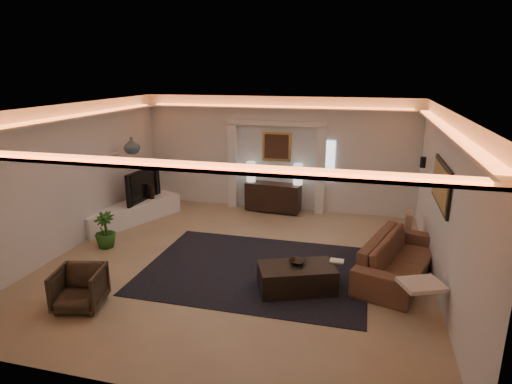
% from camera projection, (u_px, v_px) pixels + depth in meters
% --- Properties ---
extents(floor, '(7.00, 7.00, 0.00)m').
position_uv_depth(floor, '(238.00, 263.00, 8.19)').
color(floor, tan).
rests_on(floor, ground).
extents(ceiling, '(7.00, 7.00, 0.00)m').
position_uv_depth(ceiling, '(236.00, 108.00, 7.40)').
color(ceiling, white).
rests_on(ceiling, ground).
extents(wall_back, '(7.00, 0.00, 7.00)m').
position_uv_depth(wall_back, '(277.00, 154.00, 11.05)').
color(wall_back, silver).
rests_on(wall_back, ground).
extents(wall_front, '(7.00, 0.00, 7.00)m').
position_uv_depth(wall_front, '(140.00, 276.00, 4.53)').
color(wall_front, silver).
rests_on(wall_front, ground).
extents(wall_left, '(0.00, 7.00, 7.00)m').
position_uv_depth(wall_left, '(70.00, 178.00, 8.64)').
color(wall_left, silver).
rests_on(wall_left, ground).
extents(wall_right, '(0.00, 7.00, 7.00)m').
position_uv_depth(wall_right, '(445.00, 204.00, 6.95)').
color(wall_right, silver).
rests_on(wall_right, ground).
extents(cove_soffit, '(7.00, 7.00, 0.04)m').
position_uv_depth(cove_soffit, '(236.00, 124.00, 7.47)').
color(cove_soffit, silver).
rests_on(cove_soffit, ceiling).
extents(daylight_slit, '(0.25, 0.03, 1.00)m').
position_uv_depth(daylight_slit, '(330.00, 161.00, 10.74)').
color(daylight_slit, white).
rests_on(daylight_slit, wall_back).
extents(area_rug, '(4.00, 3.00, 0.01)m').
position_uv_depth(area_rug, '(256.00, 269.00, 7.91)').
color(area_rug, black).
rests_on(area_rug, ground).
extents(pilaster_left, '(0.22, 0.20, 2.20)m').
position_uv_depth(pilaster_left, '(233.00, 166.00, 11.33)').
color(pilaster_left, silver).
rests_on(pilaster_left, ground).
extents(pilaster_right, '(0.22, 0.20, 2.20)m').
position_uv_depth(pilaster_right, '(321.00, 171.00, 10.78)').
color(pilaster_right, silver).
rests_on(pilaster_right, ground).
extents(alcove_header, '(2.52, 0.20, 0.12)m').
position_uv_depth(alcove_header, '(276.00, 123.00, 10.74)').
color(alcove_header, silver).
rests_on(alcove_header, wall_back).
extents(painting_frame, '(0.74, 0.04, 0.74)m').
position_uv_depth(painting_frame, '(277.00, 147.00, 10.97)').
color(painting_frame, tan).
rests_on(painting_frame, wall_back).
extents(painting_canvas, '(0.62, 0.02, 0.62)m').
position_uv_depth(painting_canvas, '(276.00, 147.00, 10.95)').
color(painting_canvas, '#4C2D1E').
rests_on(painting_canvas, wall_back).
extents(art_panel_frame, '(0.04, 1.64, 0.74)m').
position_uv_depth(art_panel_frame, '(442.00, 184.00, 7.17)').
color(art_panel_frame, black).
rests_on(art_panel_frame, wall_right).
extents(art_panel_gold, '(0.02, 1.50, 0.62)m').
position_uv_depth(art_panel_gold, '(440.00, 184.00, 7.18)').
color(art_panel_gold, tan).
rests_on(art_panel_gold, wall_right).
extents(wall_sconce, '(0.12, 0.12, 0.22)m').
position_uv_depth(wall_sconce, '(423.00, 162.00, 8.97)').
color(wall_sconce, black).
rests_on(wall_sconce, wall_right).
extents(wall_niche, '(0.10, 0.55, 0.04)m').
position_uv_depth(wall_niche, '(111.00, 155.00, 9.87)').
color(wall_niche, silver).
rests_on(wall_niche, wall_left).
extents(console, '(1.43, 0.55, 0.70)m').
position_uv_depth(console, '(273.00, 197.00, 11.03)').
color(console, black).
rests_on(console, ground).
extents(lamp_left, '(0.27, 0.27, 0.52)m').
position_uv_depth(lamp_left, '(251.00, 168.00, 11.07)').
color(lamp_left, white).
rests_on(lamp_left, console).
extents(lamp_right, '(0.26, 0.26, 0.53)m').
position_uv_depth(lamp_right, '(298.00, 171.00, 10.77)').
color(lamp_right, white).
rests_on(lamp_right, console).
extents(media_ledge, '(1.62, 2.59, 0.48)m').
position_uv_depth(media_ledge, '(131.00, 213.00, 10.33)').
color(media_ledge, white).
rests_on(media_ledge, ground).
extents(tv, '(1.36, 0.29, 0.78)m').
position_uv_depth(tv, '(139.00, 185.00, 10.46)').
color(tv, black).
rests_on(tv, media_ledge).
extents(figurine, '(0.15, 0.15, 0.35)m').
position_uv_depth(figurine, '(152.00, 192.00, 10.60)').
color(figurine, black).
rests_on(figurine, media_ledge).
extents(ginger_jar, '(0.45, 0.45, 0.38)m').
position_uv_depth(ginger_jar, '(132.00, 146.00, 9.87)').
color(ginger_jar, slate).
rests_on(ginger_jar, wall_niche).
extents(plant, '(0.45, 0.45, 0.74)m').
position_uv_depth(plant, '(105.00, 230.00, 8.82)').
color(plant, '#245219').
rests_on(plant, ground).
extents(sofa, '(2.56, 1.62, 0.70)m').
position_uv_depth(sofa, '(399.00, 258.00, 7.58)').
color(sofa, '#4F2E24').
rests_on(sofa, ground).
extents(throw_blanket, '(0.73, 0.67, 0.06)m').
position_uv_depth(throw_blanket, '(422.00, 284.00, 6.22)').
color(throw_blanket, silver).
rests_on(throw_blanket, sofa).
extents(throw_pillow, '(0.16, 0.43, 0.42)m').
position_uv_depth(throw_pillow, '(408.00, 222.00, 8.77)').
color(throw_pillow, '#987A65').
rests_on(throw_pillow, sofa).
extents(coffee_table, '(1.40, 1.08, 0.46)m').
position_uv_depth(coffee_table, '(297.00, 279.00, 7.12)').
color(coffee_table, black).
rests_on(coffee_table, ground).
extents(bowl, '(0.34, 0.34, 0.07)m').
position_uv_depth(bowl, '(297.00, 263.00, 7.16)').
color(bowl, black).
rests_on(bowl, coffee_table).
extents(magazine, '(0.23, 0.17, 0.03)m').
position_uv_depth(magazine, '(337.00, 262.00, 7.23)').
color(magazine, white).
rests_on(magazine, coffee_table).
extents(armchair, '(0.83, 0.84, 0.64)m').
position_uv_depth(armchair, '(79.00, 288.00, 6.58)').
color(armchair, black).
rests_on(armchair, ground).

